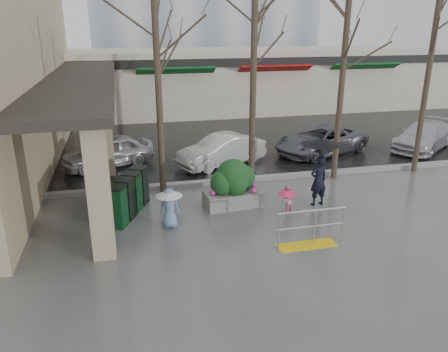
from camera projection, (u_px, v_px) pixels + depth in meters
name	position (u px, v px, depth m)	size (l,w,h in m)	color
ground	(247.00, 231.00, 12.43)	(120.00, 120.00, 0.00)	#51514F
street_asphalt	(165.00, 102.00, 32.62)	(120.00, 36.00, 0.01)	black
curb	(217.00, 182.00, 16.07)	(120.00, 0.30, 0.15)	gray
canopy_slab	(78.00, 75.00, 17.53)	(2.80, 18.00, 0.25)	#2D2823
pillar_front	(99.00, 191.00, 10.54)	(0.55, 0.55, 3.50)	tan
pillar_back	(105.00, 131.00, 16.50)	(0.55, 0.55, 3.50)	tan
storefront_row	(200.00, 81.00, 28.69)	(34.00, 6.74, 4.00)	beige
handrail	(309.00, 233.00, 11.50)	(1.90, 0.50, 1.03)	yellow
tree_west	(156.00, 40.00, 13.61)	(3.20, 3.20, 6.80)	#382B21
tree_midwest	(254.00, 35.00, 14.26)	(3.20, 3.20, 7.00)	#382B21
tree_mideast	(345.00, 46.00, 15.11)	(3.20, 3.20, 6.50)	#382B21
tree_east	(435.00, 29.00, 15.70)	(3.20, 3.20, 7.20)	#382B21
woman	(320.00, 164.00, 13.78)	(1.29, 1.29, 2.26)	black
child_pink	(287.00, 197.00, 13.40)	(0.57, 0.57, 0.92)	pink
child_blue	(169.00, 204.00, 12.45)	(0.77, 0.77, 1.19)	#6B8CBE
planter	(233.00, 184.00, 13.90)	(1.88, 1.10, 1.58)	slate
news_boxes	(129.00, 195.00, 13.30)	(1.39, 2.26, 1.26)	#0E3E1D
car_a	(108.00, 152.00, 17.84)	(1.49, 3.70, 1.26)	silver
car_b	(221.00, 151.00, 18.00)	(1.33, 3.82, 1.26)	white
car_c	(321.00, 140.00, 19.64)	(2.09, 4.53, 1.26)	slate
car_d	(424.00, 136.00, 20.37)	(1.77, 4.34, 1.26)	silver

